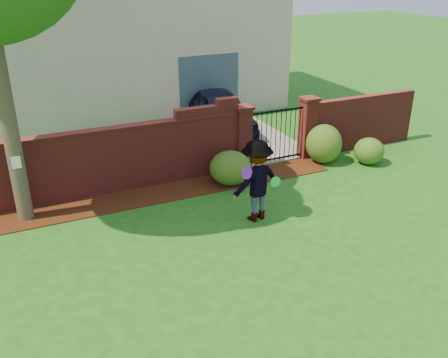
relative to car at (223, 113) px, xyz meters
name	(u,v)px	position (x,y,z in m)	size (l,w,h in m)	color
ground	(225,256)	(-3.27, -7.23, -0.71)	(80.00, 80.00, 0.01)	#1F5A16
mulch_bed	(137,198)	(-4.22, -3.89, -0.69)	(11.10, 1.08, 0.03)	#351709
brick_wall	(86,163)	(-5.28, -3.23, 0.22)	(8.70, 0.31, 2.16)	maroon
brick_wall_return	(360,122)	(3.33, -3.23, 0.15)	(4.00, 0.25, 1.70)	maroon
pillar_left	(243,137)	(-0.87, -3.23, 0.25)	(0.50, 0.50, 1.88)	maroon
pillar_right	(308,127)	(1.33, -3.23, 0.25)	(0.50, 0.50, 1.88)	maroon
iron_gate	(276,136)	(0.23, -3.23, 0.15)	(1.78, 0.03, 1.60)	black
driveway	(220,125)	(0.23, 0.77, -0.70)	(3.20, 8.00, 0.01)	gray
house	(120,27)	(-2.26, 4.77, 2.46)	(12.40, 6.40, 6.30)	beige
car	(223,113)	(0.00, 0.00, 0.00)	(1.66, 4.13, 1.41)	black
paper_notice	(16,163)	(-6.87, -4.02, 0.80)	(0.20, 0.01, 0.28)	white
shrub_left	(230,168)	(-1.64, -4.05, -0.24)	(1.13, 1.13, 0.92)	#285218
shrub_middle	(324,144)	(1.55, -3.81, -0.12)	(1.07, 1.07, 1.17)	#285218
shrub_right	(369,151)	(2.73, -4.46, -0.31)	(0.89, 0.89, 0.79)	#285218
man	(257,181)	(-1.94, -6.11, 0.27)	(1.26, 0.72, 1.95)	gray
frisbee_purple	(247,173)	(-2.29, -6.27, 0.62)	(0.30, 0.30, 0.03)	purple
frisbee_green	(275,182)	(-1.58, -6.31, 0.28)	(0.25, 0.25, 0.02)	#1CD33F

